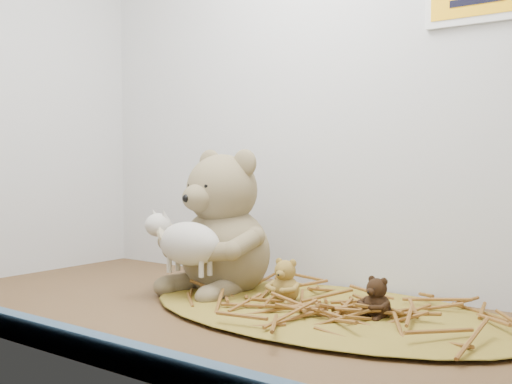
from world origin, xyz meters
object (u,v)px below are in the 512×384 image
Objects in this scene: main_teddy at (225,221)px; mini_teddy_tan at (286,278)px; toy_lamb at (189,244)px; mini_teddy_brown at (377,295)px.

main_teddy is 18.39cm from mini_teddy_tan.
toy_lamb is 34.85cm from mini_teddy_brown.
mini_teddy_brown is (33.79, 6.15, -5.95)cm from toy_lamb.
toy_lamb is at bearing -162.70° from mini_teddy_tan.
main_teddy is 1.63× the size of toy_lamb.
toy_lamb is at bearing -158.34° from mini_teddy_brown.
mini_teddy_tan is (16.00, 7.04, -5.45)cm from toy_lamb.
toy_lamb is (0.00, -9.81, -3.19)cm from main_teddy.
mini_teddy_tan is at bearing 23.74° from toy_lamb.
main_teddy is at bearing 163.71° from mini_teddy_tan.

